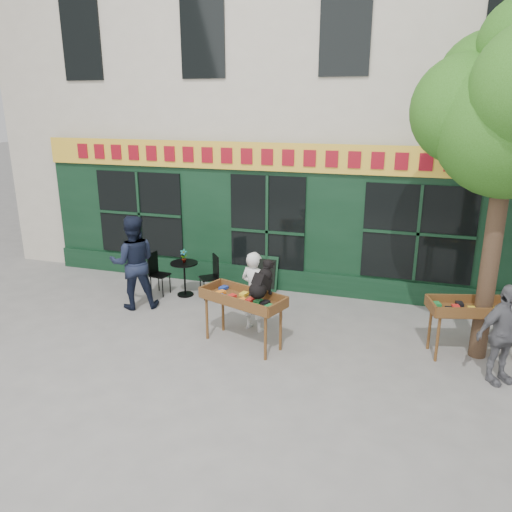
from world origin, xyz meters
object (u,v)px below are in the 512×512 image
Objects in this scene: book_cart_right at (476,311)px; man_right at (503,334)px; bistro_table at (184,272)px; book_cart_center at (243,301)px; dog at (261,279)px; woman at (254,291)px; man_left at (133,262)px.

man_right is at bearing -83.36° from book_cart_right.
man_right is 6.37m from bistro_table.
man_right reaches higher than book_cart_right.
book_cart_center is 0.59m from dog.
woman is at bearing 136.05° from man_right.
man_left reaches higher than man_right.
dog is at bearing 11.48° from book_cart_center.
book_cart_right is (3.46, 0.81, -0.47)m from dog.
bistro_table is at bearing 160.66° from dog.
man_right is 2.07× the size of bistro_table.
dog is 0.94m from woman.
book_cart_center is 3.89m from book_cart_right.
book_cart_right reaches higher than bistro_table.
woman is 2.00× the size of bistro_table.
dog is 3.59m from book_cart_right.
woman is at bearing 109.61° from book_cart_center.
book_cart_right is 5.90m from bistro_table.
dog reaches higher than woman.
dog is at bearing 145.82° from man_right.
book_cart_right is at bearing 76.64° from man_right.
man_right is (4.11, -0.64, 0.03)m from woman.
dog is at bearing -38.95° from bistro_table.
woman is 0.97× the size of man_right.
dog is 3.79m from man_right.
book_cart_right is at bearing -10.51° from bistro_table.
bistro_table is (-1.99, 1.84, -0.28)m from book_cart_center.
book_cart_center is at bearing -42.78° from bistro_table.
bistro_table is 1.22m from man_left.
dog is 0.79× the size of bistro_table.
book_cart_right is 1.02× the size of man_right.
man_left is at bearing -127.87° from bistro_table.
woman is at bearing 166.56° from book_cart_right.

